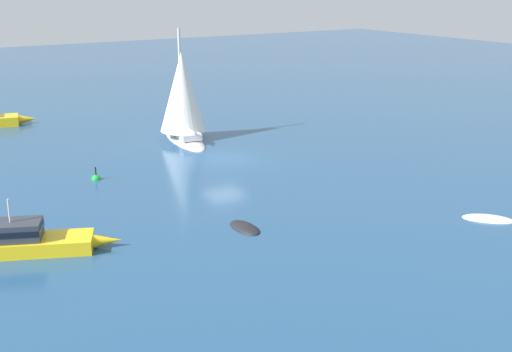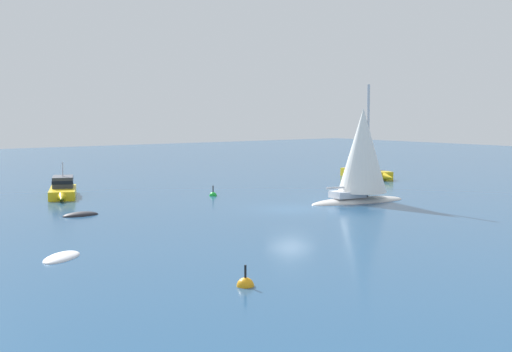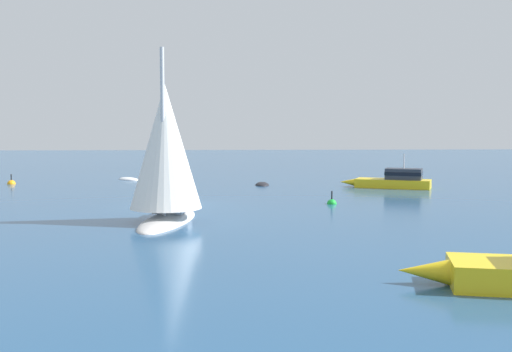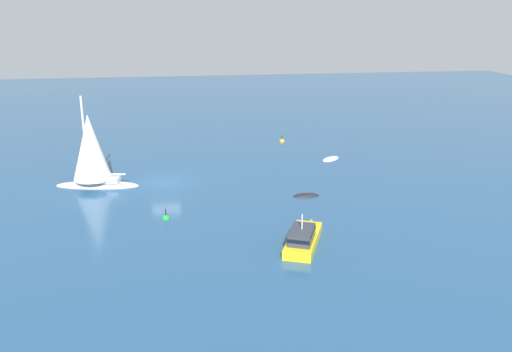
{
  "view_description": "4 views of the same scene",
  "coord_description": "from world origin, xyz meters",
  "views": [
    {
      "loc": [
        20.46,
        36.44,
        11.27
      ],
      "look_at": [
        2.18,
        7.38,
        1.03
      ],
      "focal_mm": 47.22,
      "sensor_mm": 36.0,
      "label": 1
    },
    {
      "loc": [
        -32.32,
        26.99,
        6.04
      ],
      "look_at": [
        3.71,
        -0.11,
        1.78
      ],
      "focal_mm": 48.27,
      "sensor_mm": 36.0,
      "label": 2
    },
    {
      "loc": [
        2.39,
        -33.99,
        4.34
      ],
      "look_at": [
        4.57,
        5.77,
        1.14
      ],
      "focal_mm": 43.43,
      "sensor_mm": 36.0,
      "label": 3
    },
    {
      "loc": [
        44.92,
        1.01,
        14.47
      ],
      "look_at": [
        6.28,
        7.11,
        2.22
      ],
      "focal_mm": 37.15,
      "sensor_mm": 36.0,
      "label": 4
    }
  ],
  "objects": [
    {
      "name": "skiff_1",
      "position": [
        -5.22,
        16.64,
        0.0
      ],
      "size": [
        2.43,
        2.56,
        0.4
      ],
      "rotation": [
        0.0,
        0.0,
        5.43
      ],
      "color": "white",
      "rests_on": "ground"
    },
    {
      "name": "mooring_buoy",
      "position": [
        8.51,
        0.12,
        0.01
      ],
      "size": [
        0.55,
        0.55,
        1.01
      ],
      "color": "green",
      "rests_on": "ground"
    },
    {
      "name": "ground_plane",
      "position": [
        0.0,
        0.0,
        0.0
      ],
      "size": [
        160.0,
        160.0,
        0.0
      ],
      "primitive_type": "plane",
      "color": "navy"
    },
    {
      "name": "skiff",
      "position": [
        5.34,
        11.41,
        0.0
      ],
      "size": [
        1.03,
        2.17,
        0.44
      ],
      "rotation": [
        0.0,
        0.0,
        1.56
      ],
      "color": "black",
      "rests_on": "ground"
    },
    {
      "name": "powerboat_1",
      "position": [
        14.54,
        8.87,
        0.57
      ],
      "size": [
        6.33,
        3.65,
        2.4
      ],
      "rotation": [
        0.0,
        0.0,
        2.73
      ],
      "color": "yellow",
      "rests_on": "ground"
    },
    {
      "name": "sloop",
      "position": [
        -0.14,
        -6.02,
        2.9
      ],
      "size": [
        3.73,
        7.41,
        8.14
      ],
      "rotation": [
        0.0,
        0.0,
        4.54
      ],
      "color": "silver",
      "rests_on": "ground"
    }
  ]
}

